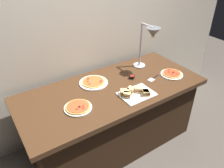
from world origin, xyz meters
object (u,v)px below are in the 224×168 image
at_px(sauce_cup_near, 132,77).
at_px(pizza_plate_front, 93,82).
at_px(sandwich_platter, 136,93).
at_px(serving_spatula, 153,78).
at_px(heat_lamp, 150,37).
at_px(pizza_plate_raised_stand, 78,107).
at_px(pizza_plate_center, 172,74).

bearing_deg(sauce_cup_near, pizza_plate_front, 160.44).
height_order(sandwich_platter, serving_spatula, sandwich_platter).
xyz_separation_m(pizza_plate_front, sandwich_platter, (0.24, -0.40, 0.01)).
bearing_deg(pizza_plate_front, heat_lamp, -9.06).
bearing_deg(serving_spatula, sandwich_platter, -159.44).
bearing_deg(heat_lamp, pizza_plate_raised_stand, -169.08).
bearing_deg(heat_lamp, pizza_plate_center, -53.78).
bearing_deg(sauce_cup_near, pizza_plate_raised_stand, -168.24).
xyz_separation_m(pizza_plate_raised_stand, serving_spatula, (0.90, 0.02, -0.01)).
bearing_deg(pizza_plate_center, pizza_plate_front, 158.05).
distance_m(pizza_plate_raised_stand, sauce_cup_near, 0.73).
bearing_deg(sandwich_platter, pizza_plate_raised_stand, 168.35).
bearing_deg(pizza_plate_raised_stand, heat_lamp, 10.92).
bearing_deg(pizza_plate_center, serving_spatula, 166.62).
height_order(pizza_plate_front, serving_spatula, pizza_plate_front).
distance_m(heat_lamp, pizza_plate_center, 0.48).
distance_m(heat_lamp, serving_spatula, 0.44).
height_order(pizza_plate_front, sauce_cup_near, sauce_cup_near).
distance_m(pizza_plate_center, pizza_plate_raised_stand, 1.13).
height_order(heat_lamp, pizza_plate_raised_stand, heat_lamp).
distance_m(pizza_plate_front, pizza_plate_center, 0.87).
relative_size(heat_lamp, pizza_plate_center, 2.13).
relative_size(pizza_plate_front, pizza_plate_center, 1.22).
xyz_separation_m(sauce_cup_near, serving_spatula, (0.19, -0.13, -0.01)).
bearing_deg(sandwich_platter, serving_spatula, 20.56).
xyz_separation_m(heat_lamp, serving_spatula, (-0.06, -0.17, -0.40)).
distance_m(sauce_cup_near, serving_spatula, 0.23).
relative_size(heat_lamp, sauce_cup_near, 8.91).
relative_size(pizza_plate_raised_stand, sandwich_platter, 0.75).
distance_m(pizza_plate_raised_stand, sandwich_platter, 0.57).
bearing_deg(pizza_plate_center, pizza_plate_raised_stand, 178.14).
bearing_deg(pizza_plate_front, pizza_plate_raised_stand, -137.93).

